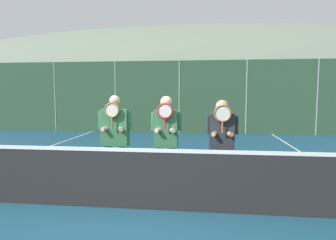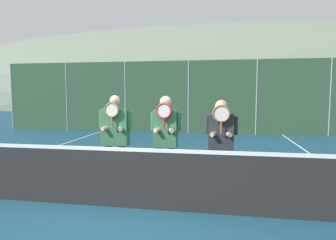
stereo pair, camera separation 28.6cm
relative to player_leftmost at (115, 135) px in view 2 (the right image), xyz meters
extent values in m
plane|color=navy|center=(0.49, -0.81, -1.05)|extent=(120.00, 120.00, 0.00)
ellipsoid|color=slate|center=(0.49, 57.68, -1.05)|extent=(138.31, 76.84, 26.89)
cube|color=#9EA3A8|center=(-0.20, 16.25, 0.48)|extent=(19.32, 5.00, 3.06)
cube|color=#3D4247|center=(-0.20, 16.25, 2.19)|extent=(19.82, 5.50, 0.36)
cylinder|color=gray|center=(-8.39, 8.19, 0.58)|extent=(0.06, 0.06, 3.25)
cylinder|color=gray|center=(-5.43, 8.19, 0.58)|extent=(0.06, 0.06, 3.25)
cylinder|color=gray|center=(-2.47, 8.19, 0.58)|extent=(0.06, 0.06, 3.25)
cylinder|color=gray|center=(0.49, 8.19, 0.58)|extent=(0.06, 0.06, 3.25)
cylinder|color=gray|center=(3.45, 8.19, 0.58)|extent=(0.06, 0.06, 3.25)
cylinder|color=gray|center=(6.41, 8.19, 0.58)|extent=(0.06, 0.06, 3.25)
cube|color=#2D4C33|center=(0.49, 8.19, 0.58)|extent=(17.76, 0.02, 3.25)
cube|color=black|center=(0.49, -0.81, -0.59)|extent=(10.80, 0.02, 0.92)
cube|color=white|center=(0.49, -0.81, -0.11)|extent=(10.80, 0.03, 0.06)
cube|color=white|center=(-3.60, 2.19, -1.04)|extent=(0.05, 16.00, 0.01)
cube|color=white|center=(4.58, 2.19, -1.04)|extent=(0.05, 16.00, 0.01)
cylinder|color=black|center=(-0.14, 0.01, -0.62)|extent=(0.13, 0.13, 0.85)
cylinder|color=black|center=(0.14, 0.01, -0.62)|extent=(0.13, 0.13, 0.85)
cube|color=#337047|center=(0.00, 0.01, 0.14)|extent=(0.50, 0.22, 0.68)
sphere|color=tan|center=(0.00, 0.01, 0.64)|extent=(0.19, 0.19, 0.19)
cylinder|color=#337047|center=(-0.27, 0.01, 0.28)|extent=(0.08, 0.08, 0.33)
cylinder|color=#337047|center=(0.27, 0.01, 0.28)|extent=(0.08, 0.08, 0.33)
cylinder|color=tan|center=(-0.12, -0.08, 0.13)|extent=(0.16, 0.27, 0.08)
cylinder|color=tan|center=(0.12, -0.08, 0.13)|extent=(0.16, 0.27, 0.08)
cylinder|color=#936033|center=(0.00, -0.17, 0.25)|extent=(0.03, 0.03, 0.20)
torus|color=#936033|center=(0.00, -0.17, 0.47)|extent=(0.27, 0.03, 0.27)
cylinder|color=silver|center=(0.00, -0.17, 0.47)|extent=(0.22, 0.00, 0.22)
cylinder|color=#232838|center=(0.83, 0.01, -0.62)|extent=(0.13, 0.13, 0.85)
cylinder|color=#232838|center=(1.06, 0.01, -0.62)|extent=(0.13, 0.13, 0.85)
cube|color=#337047|center=(0.95, 0.01, 0.14)|extent=(0.42, 0.22, 0.67)
sphere|color=#DBB293|center=(0.95, 0.01, 0.61)|extent=(0.21, 0.21, 0.21)
cylinder|color=#337047|center=(0.71, 0.01, 0.27)|extent=(0.08, 0.08, 0.33)
cylinder|color=#337047|center=(1.18, 0.01, 0.27)|extent=(0.08, 0.08, 0.33)
cylinder|color=#DBB293|center=(0.84, -0.08, 0.12)|extent=(0.16, 0.27, 0.08)
cylinder|color=#DBB293|center=(1.05, -0.08, 0.12)|extent=(0.16, 0.27, 0.08)
cylinder|color=red|center=(0.95, -0.17, 0.24)|extent=(0.03, 0.03, 0.20)
torus|color=red|center=(0.95, -0.17, 0.47)|extent=(0.28, 0.03, 0.28)
cylinder|color=silver|center=(0.95, -0.17, 0.47)|extent=(0.23, 0.00, 0.23)
cylinder|color=black|center=(1.81, -0.04, -0.64)|extent=(0.13, 0.13, 0.82)
cylinder|color=black|center=(2.05, -0.04, -0.64)|extent=(0.13, 0.13, 0.82)
cube|color=#282D33|center=(1.93, -0.04, 0.09)|extent=(0.43, 0.22, 0.65)
sphere|color=tan|center=(1.93, -0.04, 0.54)|extent=(0.23, 0.23, 0.23)
cylinder|color=#282D33|center=(1.69, -0.04, 0.22)|extent=(0.08, 0.08, 0.32)
cylinder|color=#282D33|center=(2.17, -0.04, 0.22)|extent=(0.08, 0.08, 0.32)
cylinder|color=tan|center=(1.82, -0.13, 0.08)|extent=(0.16, 0.27, 0.08)
cylinder|color=tan|center=(2.04, -0.13, 0.08)|extent=(0.16, 0.27, 0.08)
cylinder|color=#936033|center=(1.93, -0.22, 0.20)|extent=(0.03, 0.03, 0.20)
torus|color=#936033|center=(1.93, -0.22, 0.43)|extent=(0.30, 0.03, 0.30)
cylinder|color=silver|center=(1.93, -0.22, 0.43)|extent=(0.24, 0.00, 0.24)
cube|color=maroon|center=(-3.69, 11.05, -0.34)|extent=(4.64, 1.86, 0.82)
cube|color=#2D3842|center=(-3.69, 11.05, 0.41)|extent=(2.55, 1.72, 0.67)
cylinder|color=black|center=(-2.18, 10.09, -0.75)|extent=(0.60, 0.16, 0.60)
cylinder|color=black|center=(-2.18, 12.00, -0.75)|extent=(0.60, 0.16, 0.60)
cylinder|color=black|center=(-5.20, 10.09, -0.75)|extent=(0.60, 0.16, 0.60)
cylinder|color=black|center=(-5.20, 12.00, -0.75)|extent=(0.60, 0.16, 0.60)
cube|color=maroon|center=(1.22, 11.33, -0.33)|extent=(4.32, 1.80, 0.83)
cube|color=#2D3842|center=(1.22, 11.33, 0.42)|extent=(2.38, 1.66, 0.68)
cylinder|color=black|center=(2.63, 10.41, -0.75)|extent=(0.60, 0.16, 0.60)
cylinder|color=black|center=(2.63, 12.25, -0.75)|extent=(0.60, 0.16, 0.60)
cylinder|color=black|center=(-0.18, 10.41, -0.75)|extent=(0.60, 0.16, 0.60)
cylinder|color=black|center=(-0.18, 12.25, -0.75)|extent=(0.60, 0.16, 0.60)
cube|color=slate|center=(6.02, 11.28, -0.34)|extent=(4.41, 1.79, 0.82)
cube|color=#2D3842|center=(6.02, 11.28, 0.40)|extent=(2.42, 1.65, 0.67)
cylinder|color=black|center=(7.45, 10.37, -0.75)|extent=(0.60, 0.16, 0.60)
cylinder|color=black|center=(7.45, 12.20, -0.75)|extent=(0.60, 0.16, 0.60)
cylinder|color=black|center=(4.59, 10.37, -0.75)|extent=(0.60, 0.16, 0.60)
cylinder|color=black|center=(4.59, 12.20, -0.75)|extent=(0.60, 0.16, 0.60)
camera|label=1|loc=(1.63, -5.29, 0.78)|focal=32.00mm
camera|label=2|loc=(1.91, -5.24, 0.78)|focal=32.00mm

